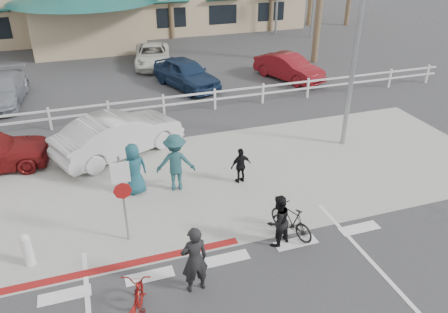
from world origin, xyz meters
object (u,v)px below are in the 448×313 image
object	(u,v)px
bike_red	(134,310)
bike_black	(291,220)
sign_post	(123,195)
car_white_sedan	(119,135)

from	to	relation	value
bike_red	bike_black	world-z (taller)	bike_red
sign_post	car_white_sedan	bearing A→B (deg)	85.51
bike_red	car_white_sedan	distance (m)	8.25
sign_post	bike_black	distance (m)	4.59
sign_post	car_white_sedan	world-z (taller)	sign_post
bike_red	sign_post	bearing A→B (deg)	-77.23
bike_red	bike_black	size ratio (longest dim) A/B	1.21
sign_post	bike_black	size ratio (longest dim) A/B	1.90
sign_post	bike_red	bearing A→B (deg)	-94.65
bike_red	bike_black	bearing A→B (deg)	-140.65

